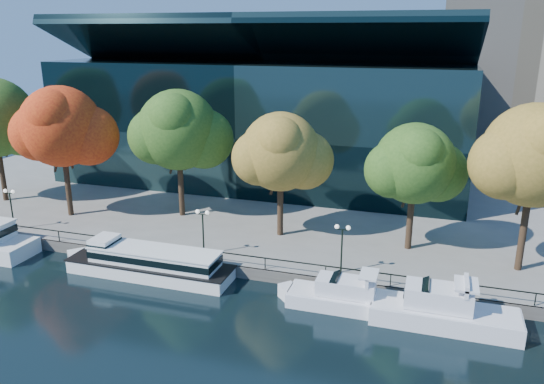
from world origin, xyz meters
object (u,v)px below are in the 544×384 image
(tree_2, at_px, (179,132))
(lamp_2, at_px, (342,238))
(tree_4, at_px, (416,166))
(lamp_1, at_px, (203,222))
(tree_5, at_px, (537,158))
(cruiser_far, at_px, (438,310))
(tree_1, at_px, (62,128))
(lamp_0, at_px, (10,200))
(tour_boat, at_px, (146,261))
(cruiser_near, at_px, (346,297))
(tree_3, at_px, (282,154))

(tree_2, bearing_deg, lamp_2, -25.31)
(tree_4, distance_m, lamp_1, 18.76)
(tree_5, bearing_deg, lamp_1, -169.42)
(cruiser_far, xyz_separation_m, tree_1, (-36.97, 9.32, 9.04))
(tree_5, relative_size, lamp_0, 3.34)
(lamp_1, bearing_deg, tour_boat, -138.44)
(cruiser_far, xyz_separation_m, tree_4, (-2.56, 10.82, 7.45))
(tree_1, bearing_deg, cruiser_near, -16.32)
(tour_boat, bearing_deg, lamp_1, 41.56)
(tree_2, xyz_separation_m, tree_4, (23.22, -2.00, -1.25))
(lamp_0, bearing_deg, cruiser_near, -6.53)
(cruiser_near, height_order, cruiser_far, cruiser_far)
(tour_boat, distance_m, tree_3, 15.21)
(cruiser_far, bearing_deg, lamp_0, 173.99)
(tour_boat, height_order, cruiser_near, cruiser_near)
(cruiser_far, height_order, tree_2, tree_2)
(tree_2, distance_m, lamp_2, 21.05)
(lamp_0, bearing_deg, tree_3, 14.10)
(tree_2, height_order, tree_4, tree_2)
(tour_boat, xyz_separation_m, lamp_1, (3.76, 3.34, 2.73))
(cruiser_far, bearing_deg, tree_3, 143.71)
(lamp_0, relative_size, lamp_2, 1.00)
(lamp_2, bearing_deg, lamp_0, 180.00)
(tour_boat, distance_m, cruiser_near, 16.87)
(lamp_0, xyz_separation_m, lamp_1, (20.23, 0.00, 0.00))
(tree_2, bearing_deg, tree_4, -4.93)
(tour_boat, height_order, tree_3, tree_3)
(tour_boat, xyz_separation_m, tree_5, (29.53, 8.15, 9.05))
(tree_1, bearing_deg, tour_boat, -31.71)
(tour_boat, xyz_separation_m, lamp_0, (-16.47, 3.34, 2.73))
(tour_boat, height_order, lamp_1, lamp_1)
(tree_2, distance_m, lamp_0, 17.42)
(tree_5, distance_m, lamp_2, 15.91)
(cruiser_far, relative_size, tree_3, 0.96)
(tour_boat, xyz_separation_m, cruiser_near, (16.86, -0.48, -0.31))
(tree_3, distance_m, tree_4, 11.81)
(tree_1, distance_m, lamp_1, 19.26)
(tree_1, distance_m, tree_5, 43.26)
(lamp_2, bearing_deg, tree_4, 53.31)
(tree_2, xyz_separation_m, tree_3, (11.41, -2.27, -0.97))
(tree_3, bearing_deg, cruiser_near, -51.93)
(tree_3, height_order, tree_4, tree_3)
(cruiser_near, distance_m, tree_2, 24.71)
(cruiser_near, bearing_deg, tree_3, 128.07)
(tour_boat, bearing_deg, lamp_0, 168.55)
(tree_2, relative_size, lamp_0, 3.25)
(tree_4, bearing_deg, lamp_0, -169.87)
(tree_4, relative_size, tree_5, 0.83)
(tree_5, bearing_deg, lamp_0, -174.02)
(tree_4, relative_size, lamp_1, 2.79)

